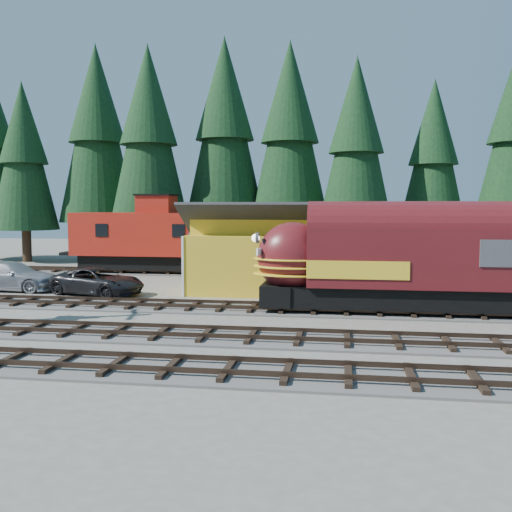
# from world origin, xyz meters

# --- Properties ---
(ground) EXTENTS (120.00, 120.00, 0.00)m
(ground) POSITION_xyz_m (0.00, 0.00, 0.00)
(ground) COLOR #6B665B
(ground) RESTS_ON ground
(track_siding) EXTENTS (68.00, 3.20, 0.33)m
(track_siding) POSITION_xyz_m (10.00, 4.00, 0.06)
(track_siding) COLOR #4C4947
(track_siding) RESTS_ON ground
(track_spur) EXTENTS (32.00, 3.20, 0.33)m
(track_spur) POSITION_xyz_m (-10.00, 18.00, 0.06)
(track_spur) COLOR #4C4947
(track_spur) RESTS_ON ground
(depot) EXTENTS (12.80, 7.00, 5.30)m
(depot) POSITION_xyz_m (-0.00, 10.50, 2.96)
(depot) COLOR gold
(depot) RESTS_ON ground
(conifer_backdrop) EXTENTS (79.93, 21.62, 17.61)m
(conifer_backdrop) POSITION_xyz_m (1.10, 24.79, 10.51)
(conifer_backdrop) COLOR black
(conifer_backdrop) RESTS_ON ground
(locomotive) EXTENTS (14.62, 2.90, 3.97)m
(locomotive) POSITION_xyz_m (5.60, 4.00, 2.35)
(locomotive) COLOR black
(locomotive) RESTS_ON ground
(caboose) EXTENTS (10.59, 3.07, 5.51)m
(caboose) POSITION_xyz_m (-11.98, 18.00, 2.71)
(caboose) COLOR black
(caboose) RESTS_ON ground
(pickup_truck_a) EXTENTS (6.04, 4.06, 1.54)m
(pickup_truck_a) POSITION_xyz_m (-11.01, 7.48, 0.77)
(pickup_truck_a) COLOR black
(pickup_truck_a) RESTS_ON ground
(pickup_truck_b) EXTENTS (6.03, 2.51, 1.74)m
(pickup_truck_b) POSITION_xyz_m (-16.90, 8.26, 0.87)
(pickup_truck_b) COLOR #A2A4AA
(pickup_truck_b) RESTS_ON ground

